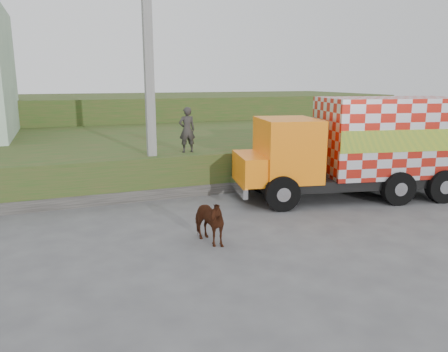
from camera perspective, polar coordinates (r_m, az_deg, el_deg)
name	(u,v)px	position (r m, az deg, el deg)	size (l,w,h in m)	color
ground	(224,233)	(12.21, 0.03, -7.48)	(120.00, 120.00, 0.00)	#474749
embankment	(150,152)	(21.38, -9.67, 3.15)	(40.00, 12.00, 1.50)	#26501A
embankment_far	(116,116)	(33.07, -13.95, 7.55)	(40.00, 12.00, 3.00)	#26501A
retaining_strip	(127,196)	(15.57, -12.52, -2.56)	(16.00, 0.50, 0.40)	#595651
utility_pole	(149,82)	(15.61, -9.73, 12.00)	(1.20, 0.30, 8.00)	gray
cargo_truck	(360,147)	(16.24, 17.35, 3.66)	(8.29, 4.05, 3.55)	black
cow	(207,221)	(11.31, -2.28, -5.84)	(0.66, 1.45, 1.23)	black
pedestrian	(187,130)	(16.29, -4.86, 6.03)	(0.61, 0.40, 1.68)	#2C2A27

